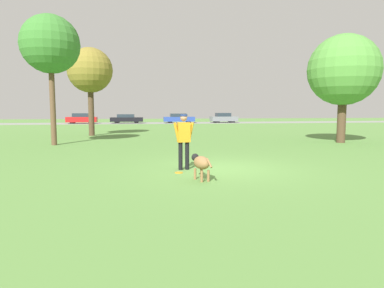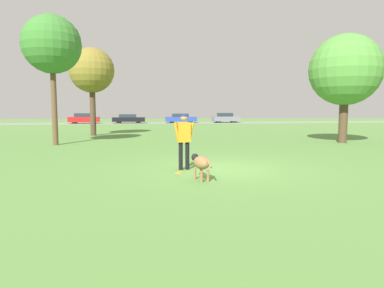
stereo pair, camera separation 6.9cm
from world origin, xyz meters
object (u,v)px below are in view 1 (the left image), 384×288
object	(u,v)px
parked_car_black	(127,119)
parked_car_blue	(179,118)
person	(184,137)
dog	(201,163)
tree_far_left	(90,71)
parked_car_red	(82,119)
parked_car_grey	(224,118)
tree_near_left	(50,45)
tree_near_right	(344,70)
frisbee	(179,173)

from	to	relation	value
parked_car_black	parked_car_blue	distance (m)	7.26
person	dog	bearing A→B (deg)	-86.81
tree_far_left	parked_car_red	distance (m)	23.18
parked_car_red	parked_car_grey	distance (m)	19.82
tree_near_left	parked_car_blue	distance (m)	30.98
dog	tree_near_left	world-z (taller)	tree_near_left
tree_far_left	parked_car_black	xyz separation A→B (m)	(1.78, 22.57, -4.02)
person	parked_car_red	world-z (taller)	person
tree_near_right	parked_car_grey	world-z (taller)	tree_near_right
tree_near_right	parked_car_blue	world-z (taller)	tree_near_right
frisbee	tree_near_right	world-z (taller)	tree_near_right
person	tree_far_left	distance (m)	16.21
parked_car_red	parked_car_blue	world-z (taller)	parked_car_red
dog	parked_car_grey	xyz separation A→B (m)	(10.62, 39.41, 0.22)
person	tree_near_right	world-z (taller)	tree_near_right
parked_car_blue	tree_far_left	bearing A→B (deg)	-111.16
parked_car_blue	dog	bearing A→B (deg)	-95.07
tree_near_right	tree_near_left	bearing A→B (deg)	175.77
parked_car_red	parked_car_grey	world-z (taller)	parked_car_grey
person	parked_car_blue	bearing A→B (deg)	78.51
tree_near_right	tree_near_left	xyz separation A→B (m)	(-15.93, 1.18, 1.16)
frisbee	parked_car_grey	distance (m)	39.85
person	parked_car_grey	world-z (taller)	person
person	parked_car_red	distance (m)	38.58
person	parked_car_blue	world-z (taller)	person
person	parked_car_black	bearing A→B (deg)	89.54
parked_car_black	parked_car_grey	world-z (taller)	parked_car_grey
tree_near_right	parked_car_black	distance (m)	33.15
tree_far_left	parked_car_blue	bearing A→B (deg)	68.01
person	frisbee	size ratio (longest dim) A/B	7.37
tree_near_left	parked_car_red	bearing A→B (deg)	96.10
tree_near_left	tree_far_left	bearing A→B (deg)	80.32
person	parked_car_blue	xyz separation A→B (m)	(4.29, 37.46, -0.38)
tree_far_left	parked_car_grey	distance (m)	27.80
person	tree_near_right	bearing A→B (deg)	31.23
person	frisbee	bearing A→B (deg)	-117.52
tree_far_left	person	bearing A→B (deg)	-72.50
parked_car_grey	dog	bearing A→B (deg)	-107.72
tree_far_left	tree_near_right	bearing A→B (deg)	-27.49
parked_car_red	parked_car_black	bearing A→B (deg)	0.77
tree_far_left	parked_car_red	xyz separation A→B (m)	(-4.21, 22.45, -3.97)
tree_near_right	parked_car_red	distance (m)	35.83
parked_car_red	tree_near_left	bearing A→B (deg)	-84.32
parked_car_red	person	bearing A→B (deg)	-76.98
parked_car_grey	parked_car_red	bearing A→B (deg)	177.97
frisbee	parked_car_blue	world-z (taller)	parked_car_blue
parked_car_red	parked_car_black	distance (m)	6.00
parked_car_red	tree_far_left	bearing A→B (deg)	-79.79
parked_car_grey	parked_car_blue	bearing A→B (deg)	179.82
tree_near_right	tree_near_left	world-z (taller)	tree_near_left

